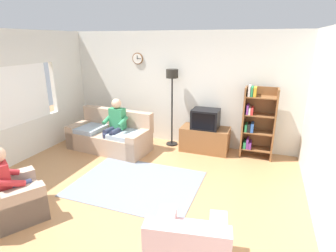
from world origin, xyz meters
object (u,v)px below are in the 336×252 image
couch (110,136)px  person_on_couch (115,123)px  tv (205,119)px  person_in_left_armchair (10,180)px  bookshelf (256,122)px  floor_lamp (172,87)px  armchair_near_window (6,201)px  tv_stand (205,139)px

couch → person_on_couch: person_on_couch is taller
tv → person_in_left_armchair: (-2.06, -3.36, -0.18)m
bookshelf → floor_lamp: (-1.94, 0.02, 0.65)m
tv → armchair_near_window: tv is taller
person_on_couch → bookshelf: bearing=15.9°
floor_lamp → person_on_couch: size_ratio=1.49×
tv_stand → couch: bearing=-162.5°
tv_stand → tv: (0.00, -0.02, 0.50)m
floor_lamp → armchair_near_window: bearing=-109.4°
armchair_near_window → person_on_couch: size_ratio=0.94×
tv → person_on_couch: person_on_couch is taller
tv_stand → person_on_couch: (-1.91, -0.78, 0.42)m
bookshelf → person_on_couch: (-3.00, -0.85, -0.10)m
tv → bookshelf: size_ratio=0.38×
couch → person_in_left_armchair: bearing=-88.7°
tv_stand → floor_lamp: 1.45m
armchair_near_window → couch: bearing=90.3°
bookshelf → armchair_near_window: (-3.20, -3.54, -0.51)m
couch → person_in_left_armchair: size_ratio=1.76×
tv → person_on_couch: 2.05m
bookshelf → person_in_left_armchair: bookshelf is taller
tv_stand → person_in_left_armchair: 3.98m
person_on_couch → person_in_left_armchair: bearing=-93.4°
person_in_left_armchair → bookshelf: bearing=47.7°
person_in_left_armchair → floor_lamp: bearing=70.8°
person_on_couch → tv_stand: bearing=22.2°
person_in_left_armchair → person_on_couch: bearing=86.6°
floor_lamp → armchair_near_window: 3.95m
armchair_near_window → person_in_left_armchair: bearing=58.7°
bookshelf → armchair_near_window: bearing=-132.1°
floor_lamp → bookshelf: bearing=-0.7°
tv_stand → person_in_left_armchair: size_ratio=0.98×
armchair_near_window → floor_lamp: bearing=70.6°
floor_lamp → person_in_left_armchair: size_ratio=1.65×
tv_stand → person_in_left_armchair: person_in_left_armchair is taller
bookshelf → tv: bearing=-174.8°
tv_stand → bookshelf: bearing=3.9°
bookshelf → floor_lamp: bearing=179.3°
floor_lamp → tv_stand: bearing=-6.6°
couch → tv: tv is taller
couch → armchair_near_window: bearing=-89.7°
bookshelf → person_on_couch: size_ratio=1.28×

